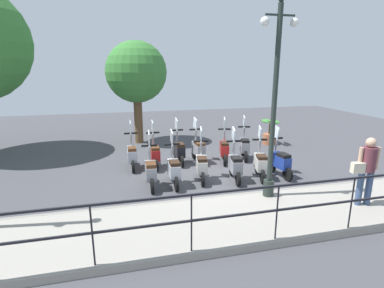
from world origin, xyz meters
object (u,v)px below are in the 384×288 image
at_px(tree_distant, 136,73).
at_px(scooter_far_0, 244,146).
at_px(pedestrian_with_bag, 367,166).
at_px(scooter_near_5, 151,171).
at_px(potted_palm, 269,134).
at_px(scooter_far_3, 179,150).
at_px(scooter_near_0, 280,161).
at_px(scooter_far_5, 132,154).
at_px(scooter_near_4, 174,169).
at_px(scooter_far_1, 224,149).
at_px(scooter_near_3, 202,165).
at_px(scooter_near_2, 235,165).
at_px(scooter_near_1, 260,163).
at_px(lamp_post_near, 273,115).
at_px(scooter_far_2, 198,149).
at_px(scooter_far_4, 155,154).

bearing_deg(tree_distant, scooter_far_0, -133.77).
distance_m(pedestrian_with_bag, scooter_near_5, 5.28).
distance_m(potted_palm, scooter_far_3, 4.68).
relative_size(scooter_near_0, scooter_far_5, 1.00).
distance_m(scooter_near_4, scooter_far_1, 2.69).
bearing_deg(scooter_near_0, scooter_far_3, 48.79).
xyz_separation_m(scooter_near_0, scooter_near_3, (0.22, 2.41, 0.00)).
bearing_deg(scooter_far_1, scooter_near_2, -173.26).
height_order(pedestrian_with_bag, scooter_near_2, pedestrian_with_bag).
distance_m(scooter_near_3, scooter_far_1, 1.96).
bearing_deg(tree_distant, scooter_near_5, 179.30).
bearing_deg(pedestrian_with_bag, scooter_near_3, 57.07).
xyz_separation_m(pedestrian_with_bag, tree_distant, (7.81, 4.52, 1.94)).
relative_size(scooter_near_1, scooter_far_5, 1.00).
height_order(scooter_far_0, scooter_far_5, same).
bearing_deg(lamp_post_near, scooter_far_2, 14.30).
xyz_separation_m(scooter_near_1, scooter_near_5, (0.07, 3.24, 0.00)).
bearing_deg(scooter_near_3, scooter_far_3, 21.49).
xyz_separation_m(potted_palm, scooter_far_1, (-1.97, 2.78, 0.04)).
distance_m(scooter_near_2, scooter_far_2, 2.03).
xyz_separation_m(scooter_far_3, scooter_far_4, (-0.23, 0.86, 0.00)).
height_order(lamp_post_near, scooter_near_2, lamp_post_near).
relative_size(scooter_near_2, scooter_far_1, 1.00).
distance_m(lamp_post_near, scooter_far_5, 4.87).
height_order(scooter_near_2, scooter_far_1, same).
distance_m(scooter_near_1, scooter_far_5, 4.08).
distance_m(scooter_near_3, scooter_near_4, 0.87).
bearing_deg(scooter_far_3, scooter_far_5, 93.35).
relative_size(scooter_far_2, scooter_far_4, 1.00).
xyz_separation_m(scooter_near_5, scooter_far_3, (1.90, -1.17, 0.00)).
height_order(lamp_post_near, scooter_far_5, lamp_post_near).
relative_size(lamp_post_near, scooter_far_1, 2.95).
xyz_separation_m(scooter_near_0, scooter_near_5, (0.06, 3.90, 0.00)).
distance_m(scooter_far_0, scooter_far_2, 1.73).
bearing_deg(scooter_near_4, scooter_near_5, 90.94).
xyz_separation_m(lamp_post_near, scooter_far_4, (3.23, 2.42, -1.69)).
distance_m(pedestrian_with_bag, scooter_near_3, 4.15).
bearing_deg(scooter_near_1, scooter_near_4, 103.82).
distance_m(tree_distant, scooter_far_3, 4.36).
relative_size(scooter_far_1, scooter_far_2, 1.00).
bearing_deg(scooter_near_4, scooter_far_2, -31.03).
bearing_deg(scooter_near_5, scooter_far_1, -56.09).
relative_size(potted_palm, scooter_far_4, 0.69).
bearing_deg(potted_palm, scooter_far_4, 110.76).
xyz_separation_m(scooter_near_3, scooter_far_3, (1.74, 0.32, 0.00)).
distance_m(scooter_far_2, scooter_far_3, 0.68).
bearing_deg(scooter_far_4, scooter_far_3, -75.64).
bearing_deg(scooter_far_5, scooter_far_1, -90.98).
bearing_deg(tree_distant, lamp_post_near, -158.70).
height_order(scooter_near_1, scooter_far_5, same).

